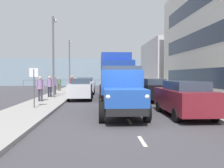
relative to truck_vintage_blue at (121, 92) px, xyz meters
The scene contains 21 objects.
ground_plane 9.07m from the truck_vintage_blue, 91.55° to the right, with size 80.00×80.00×0.00m, color #423F44.
sidewalk_left 10.51m from the truck_vintage_blue, 120.72° to the right, with size 2.72×39.88×0.15m, color #9E9993.
sidewalk_right 10.27m from the truck_vintage_blue, 61.62° to the right, with size 2.72×39.88×0.15m, color #9E9993.
road_centreline_markings 8.37m from the truck_vintage_blue, 91.68° to the right, with size 0.12×35.36×0.01m.
building_far_block 27.88m from the truck_vintage_blue, 113.33° to the right, with size 8.61×12.53×7.25m.
sea_horizon 31.96m from the truck_vintage_blue, 90.44° to the right, with size 80.00×0.80×5.00m, color gray.
seawall_railing 28.33m from the truck_vintage_blue, 90.49° to the right, with size 28.08×0.08×1.20m.
truck_vintage_blue is the anchor object (origin of this frame).
lorry_cargo_blue 9.86m from the truck_vintage_blue, 92.22° to the right, with size 2.58×8.20×3.87m.
car_maroon_kerbside_near 3.04m from the truck_vintage_blue, behind, with size 1.87×4.52×1.72m.
car_black_kerbside_1 7.06m from the truck_vintage_blue, 115.44° to the right, with size 1.75×4.09×1.72m.
car_silver_oppositeside_0 8.36m from the truck_vintage_blue, 72.27° to the right, with size 1.83×4.45×1.72m.
car_white_oppositeside_1 14.00m from the truck_vintage_blue, 79.53° to the right, with size 1.94×4.53×1.72m.
pedestrian_couple_a 7.59m from the truck_vintage_blue, 46.59° to the right, with size 0.53×0.34×1.77m.
pedestrian_in_dark_coat 10.10m from the truck_vintage_blue, 58.89° to the right, with size 0.53×0.34×1.76m.
pedestrian_near_railing 12.08m from the truck_vintage_blue, 64.17° to the right, with size 0.53×0.34×1.77m.
pedestrian_by_lamp 14.54m from the truck_vintage_blue, 74.15° to the right, with size 0.53×0.34×1.79m.
pedestrian_with_bag 17.11m from the truck_vintage_blue, 70.50° to the right, with size 0.53×0.34×1.57m.
lamp_post_promenade 10.24m from the truck_vintage_blue, 60.42° to the right, with size 0.32×1.14×6.67m.
lamp_post_far 19.75m from the truck_vintage_blue, 75.67° to the right, with size 0.32×1.14×6.28m.
street_sign 5.28m from the truck_vintage_blue, 25.53° to the right, with size 0.50×0.07×2.25m.
Camera 1 is at (1.31, 9.09, 2.03)m, focal length 37.07 mm.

